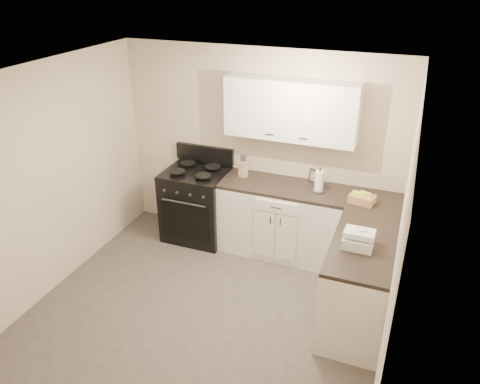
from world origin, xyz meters
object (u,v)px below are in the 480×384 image
at_px(countertop_grill, 358,241).
at_px(wicker_basket, 362,199).
at_px(knife_block, 243,169).
at_px(paper_towel, 319,181).
at_px(stove, 197,205).

bearing_deg(countertop_grill, wicker_basket, 96.15).
xyz_separation_m(knife_block, paper_towel, (0.97, -0.07, 0.03)).
height_order(knife_block, paper_towel, paper_towel).
height_order(knife_block, wicker_basket, knife_block).
distance_m(knife_block, paper_towel, 0.98).
relative_size(knife_block, countertop_grill, 0.71).
xyz_separation_m(paper_towel, countertop_grill, (0.61, -1.04, -0.07)).
distance_m(wicker_basket, countertop_grill, 0.92).
distance_m(stove, knife_block, 0.85).
distance_m(stove, countertop_grill, 2.47).
xyz_separation_m(stove, paper_towel, (1.59, 0.03, 0.61)).
bearing_deg(wicker_basket, paper_towel, 166.83).
relative_size(paper_towel, countertop_grill, 0.89).
bearing_deg(countertop_grill, knife_block, 145.61).
bearing_deg(stove, countertop_grill, -24.53).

